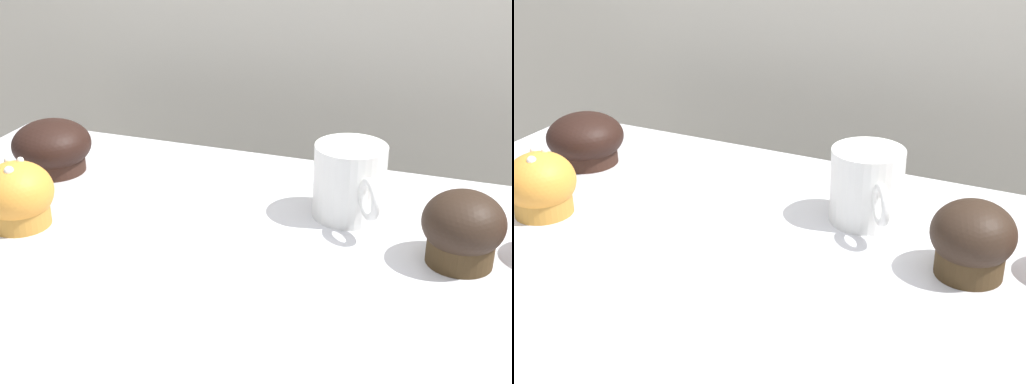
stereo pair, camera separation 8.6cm
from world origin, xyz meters
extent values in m
cube|color=beige|center=(0.00, 0.60, 0.90)|extent=(3.20, 0.10, 1.80)
cylinder|color=#3E2D19|center=(0.24, 0.08, 0.96)|extent=(0.07, 0.07, 0.05)
ellipsoid|color=black|center=(0.24, 0.08, 0.99)|extent=(0.09, 0.09, 0.07)
cylinder|color=#321E17|center=(-0.34, 0.16, 0.96)|extent=(0.09, 0.09, 0.04)
ellipsoid|color=black|center=(-0.34, 0.16, 0.98)|extent=(0.11, 0.11, 0.07)
cylinder|color=#BF8334|center=(-0.28, 0.00, 0.96)|extent=(0.07, 0.07, 0.04)
ellipsoid|color=orange|center=(-0.28, 0.00, 0.98)|extent=(0.09, 0.09, 0.07)
sphere|color=white|center=(-0.30, 0.02, 1.01)|extent=(0.01, 0.01, 0.01)
sphere|color=white|center=(-0.28, 0.01, 1.02)|extent=(0.01, 0.01, 0.01)
sphere|color=white|center=(-0.28, -0.01, 1.01)|extent=(0.01, 0.01, 0.01)
cylinder|color=white|center=(0.09, 0.16, 0.98)|extent=(0.09, 0.09, 0.09)
torus|color=white|center=(0.13, 0.11, 0.99)|extent=(0.04, 0.05, 0.05)
cylinder|color=black|center=(0.09, 0.16, 1.03)|extent=(0.08, 0.08, 0.01)
camera|label=1|loc=(0.25, -0.64, 1.34)|focal=50.00mm
camera|label=2|loc=(0.33, -0.61, 1.34)|focal=50.00mm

